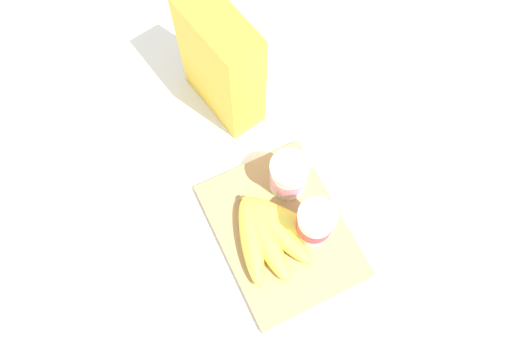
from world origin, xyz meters
TOP-DOWN VIEW (x-y plane):
  - ground_plane at (0.00, 0.00)m, footprint 2.40×2.40m
  - cutting_board at (0.00, 0.00)m, footprint 0.29×0.22m
  - cereal_box at (-0.30, 0.02)m, footprint 0.18×0.11m
  - yogurt_cup_front at (-0.07, 0.05)m, footprint 0.07×0.07m
  - yogurt_cup_back at (0.03, 0.05)m, footprint 0.07×0.07m
  - banana_bunch at (-0.00, -0.02)m, footprint 0.18×0.17m

SIDE VIEW (x-z plane):
  - ground_plane at x=0.00m, z-range 0.00..0.00m
  - cutting_board at x=0.00m, z-range 0.00..0.01m
  - banana_bunch at x=0.00m, z-range 0.01..0.05m
  - yogurt_cup_front at x=-0.07m, z-range 0.01..0.10m
  - yogurt_cup_back at x=0.03m, z-range 0.01..0.11m
  - cereal_box at x=-0.30m, z-range 0.00..0.25m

